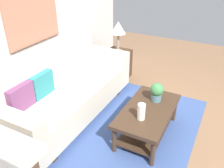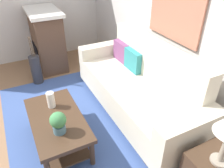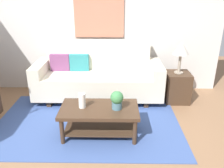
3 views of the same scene
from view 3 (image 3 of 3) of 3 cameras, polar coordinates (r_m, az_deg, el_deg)
The scene contains 12 objects.
ground_plane at distance 3.36m, azimuth -6.89°, elevation -13.85°, with size 9.05×9.05×0.00m, color #8C6647.
wall_back at distance 4.70m, azimuth -4.52°, elevation 14.60°, with size 5.05×0.10×2.70m, color silver.
area_rug at distance 3.77m, azimuth -5.91°, elevation -9.31°, with size 2.88×1.88×0.01m, color #3D5693.
couch at distance 4.40m, azimuth -3.34°, elevation 1.72°, with size 2.34×0.84×1.08m.
throw_pillow_plum at distance 4.55m, azimuth -12.65°, elevation 5.23°, with size 0.36×0.12×0.32m, color #7A4270.
throw_pillow_teal at distance 4.48m, azimuth -8.03°, elevation 5.28°, with size 0.36×0.12×0.32m, color teal.
coffee_table at distance 3.33m, azimuth -3.12°, elevation -7.60°, with size 1.10×0.60×0.43m.
tabletop_vase at distance 3.26m, azimuth -7.39°, elevation -4.07°, with size 0.10×0.10×0.21m, color white.
potted_plant_tabletop at distance 3.18m, azimuth 1.22°, elevation -3.83°, with size 0.18×0.18×0.26m.
side_table at distance 4.49m, azimuth 15.67°, elevation -0.73°, with size 0.44×0.44×0.56m, color #422D1E.
table_lamp at distance 4.28m, azimuth 16.66°, elevation 8.13°, with size 0.28×0.28×0.57m.
framed_painting at distance 4.60m, azimuth -3.24°, elevation 17.27°, with size 0.95×0.03×0.95m, color #B77056.
Camera 3 is at (0.44, -2.69, 1.97)m, focal length 37.12 mm.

